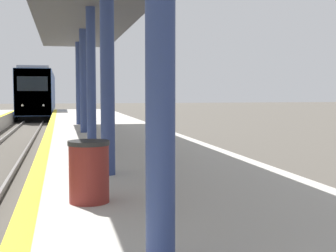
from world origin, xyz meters
The scene contains 3 objects.
train centered at (0.00, 46.72, 2.30)m, with size 2.85×23.27×4.52m.
station_canopy centered at (2.95, 10.84, 4.71)m, with size 3.32×23.27×4.08m.
trash_bin centered at (2.47, 4.06, 1.32)m, with size 0.58×0.58×0.86m.
Camera 1 is at (2.11, -2.42, 2.41)m, focal length 50.00 mm.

